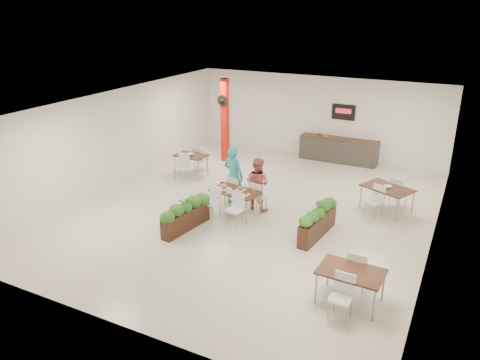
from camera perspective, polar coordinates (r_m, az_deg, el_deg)
name	(u,v)px	position (r m, az deg, el deg)	size (l,w,h in m)	color
ground	(253,210)	(14.04, 1.56, -3.67)	(12.00, 12.00, 0.00)	beige
room_shell	(253,146)	(13.34, 1.65, 4.20)	(10.10, 12.10, 3.22)	white
red_column	(225,120)	(18.02, -1.87, 7.38)	(0.40, 0.41, 3.20)	#B9160C
service_counter	(338,149)	(18.57, 11.92, 3.67)	(3.00, 0.64, 2.20)	#2A2725
main_table	(235,194)	(13.52, -0.63, -1.73)	(1.50, 1.78, 0.92)	#321810
diner_man	(233,176)	(14.12, -0.82, 0.53)	(0.67, 0.44, 1.85)	teal
diner_woman	(257,184)	(13.84, 2.12, -0.46)	(0.78, 0.61, 1.61)	#D55E62
planter_left	(186,213)	(12.76, -6.64, -3.97)	(0.59, 1.82, 0.95)	black
planter_right	(318,219)	(12.48, 9.46, -4.72)	(0.55, 1.92, 1.01)	black
side_table_a	(191,158)	(16.79, -5.99, 2.66)	(1.15, 1.64, 0.92)	#321810
side_table_b	(387,191)	(14.40, 17.52, -1.26)	(1.63, 1.65, 0.92)	#321810
side_table_c	(351,276)	(9.92, 13.36, -11.29)	(1.34, 1.64, 0.92)	#321810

